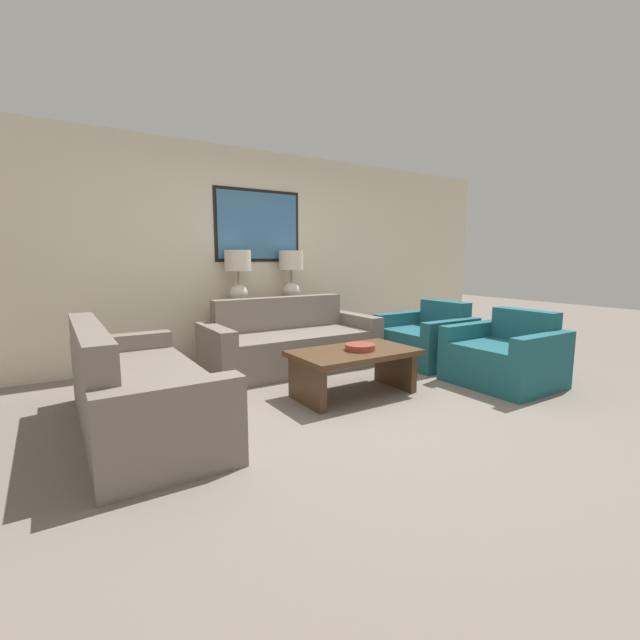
{
  "coord_description": "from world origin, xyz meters",
  "views": [
    {
      "loc": [
        -2.35,
        -2.89,
        1.29
      ],
      "look_at": [
        0.01,
        0.83,
        0.65
      ],
      "focal_mm": 24.0,
      "sensor_mm": 36.0,
      "label": 1
    }
  ],
  "objects_px": {
    "couch_by_back_wall": "(291,345)",
    "couch_by_side": "(137,392)",
    "coffee_table": "(354,362)",
    "decorative_bowl": "(360,347)",
    "table_lamp_right": "(291,270)",
    "console_table": "(267,330)",
    "table_lamp_left": "(238,271)",
    "armchair_near_camera": "(505,358)",
    "armchair_near_back_wall": "(426,341)"
  },
  "relations": [
    {
      "from": "console_table",
      "to": "decorative_bowl",
      "type": "xyz_separation_m",
      "value": [
        0.08,
        -1.88,
        0.1
      ]
    },
    {
      "from": "couch_by_side",
      "to": "decorative_bowl",
      "type": "height_order",
      "value": "couch_by_side"
    },
    {
      "from": "table_lamp_right",
      "to": "armchair_near_back_wall",
      "type": "height_order",
      "value": "table_lamp_right"
    },
    {
      "from": "couch_by_back_wall",
      "to": "couch_by_side",
      "type": "xyz_separation_m",
      "value": [
        -1.85,
        -0.95,
        0.0
      ]
    },
    {
      "from": "table_lamp_left",
      "to": "table_lamp_right",
      "type": "height_order",
      "value": "same"
    },
    {
      "from": "console_table",
      "to": "couch_by_side",
      "type": "relative_size",
      "value": 0.64
    },
    {
      "from": "table_lamp_right",
      "to": "armchair_near_camera",
      "type": "relative_size",
      "value": 0.69
    },
    {
      "from": "armchair_near_camera",
      "to": "table_lamp_right",
      "type": "bearing_deg",
      "value": 116.29
    },
    {
      "from": "console_table",
      "to": "coffee_table",
      "type": "height_order",
      "value": "console_table"
    },
    {
      "from": "armchair_near_back_wall",
      "to": "decorative_bowl",
      "type": "bearing_deg",
      "value": -158.98
    },
    {
      "from": "coffee_table",
      "to": "armchair_near_camera",
      "type": "bearing_deg",
      "value": -19.54
    },
    {
      "from": "table_lamp_left",
      "to": "couch_by_back_wall",
      "type": "xyz_separation_m",
      "value": [
        0.37,
        -0.67,
        -0.84
      ]
    },
    {
      "from": "coffee_table",
      "to": "armchair_near_back_wall",
      "type": "xyz_separation_m",
      "value": [
        1.53,
        0.54,
        -0.04
      ]
    },
    {
      "from": "couch_by_back_wall",
      "to": "coffee_table",
      "type": "xyz_separation_m",
      "value": [
        0.02,
        -1.18,
        0.03
      ]
    },
    {
      "from": "table_lamp_left",
      "to": "armchair_near_camera",
      "type": "height_order",
      "value": "table_lamp_left"
    },
    {
      "from": "couch_by_side",
      "to": "coffee_table",
      "type": "bearing_deg",
      "value": -6.94
    },
    {
      "from": "table_lamp_left",
      "to": "armchair_near_camera",
      "type": "xyz_separation_m",
      "value": [
        1.93,
        -2.4,
        -0.86
      ]
    },
    {
      "from": "table_lamp_right",
      "to": "couch_by_back_wall",
      "type": "distance_m",
      "value": 1.14
    },
    {
      "from": "couch_by_back_wall",
      "to": "coffee_table",
      "type": "bearing_deg",
      "value": -88.79
    },
    {
      "from": "couch_by_side",
      "to": "coffee_table",
      "type": "distance_m",
      "value": 1.89
    },
    {
      "from": "table_lamp_left",
      "to": "armchair_near_back_wall",
      "type": "height_order",
      "value": "table_lamp_left"
    },
    {
      "from": "table_lamp_left",
      "to": "couch_by_back_wall",
      "type": "distance_m",
      "value": 1.14
    },
    {
      "from": "couch_by_back_wall",
      "to": "armchair_near_camera",
      "type": "relative_size",
      "value": 2.11
    },
    {
      "from": "table_lamp_right",
      "to": "decorative_bowl",
      "type": "distance_m",
      "value": 2.02
    },
    {
      "from": "couch_by_side",
      "to": "armchair_near_back_wall",
      "type": "distance_m",
      "value": 3.42
    },
    {
      "from": "couch_by_side",
      "to": "armchair_near_back_wall",
      "type": "relative_size",
      "value": 2.11
    },
    {
      "from": "console_table",
      "to": "armchair_near_camera",
      "type": "height_order",
      "value": "armchair_near_camera"
    },
    {
      "from": "table_lamp_left",
      "to": "armchair_near_camera",
      "type": "bearing_deg",
      "value": -51.21
    },
    {
      "from": "console_table",
      "to": "table_lamp_right",
      "type": "relative_size",
      "value": 1.95
    },
    {
      "from": "console_table",
      "to": "decorative_bowl",
      "type": "bearing_deg",
      "value": -87.64
    },
    {
      "from": "decorative_bowl",
      "to": "armchair_near_back_wall",
      "type": "distance_m",
      "value": 1.59
    },
    {
      "from": "armchair_near_back_wall",
      "to": "armchair_near_camera",
      "type": "height_order",
      "value": "same"
    },
    {
      "from": "couch_by_back_wall",
      "to": "armchair_near_camera",
      "type": "bearing_deg",
      "value": -47.96
    },
    {
      "from": "console_table",
      "to": "couch_by_side",
      "type": "bearing_deg",
      "value": -138.66
    },
    {
      "from": "couch_by_back_wall",
      "to": "console_table",
      "type": "bearing_deg",
      "value": 90.0
    },
    {
      "from": "decorative_bowl",
      "to": "couch_by_side",
      "type": "bearing_deg",
      "value": 172.52
    },
    {
      "from": "couch_by_side",
      "to": "coffee_table",
      "type": "relative_size",
      "value": 1.73
    },
    {
      "from": "couch_by_back_wall",
      "to": "couch_by_side",
      "type": "distance_m",
      "value": 2.08
    },
    {
      "from": "coffee_table",
      "to": "armchair_near_back_wall",
      "type": "height_order",
      "value": "armchair_near_back_wall"
    },
    {
      "from": "couch_by_side",
      "to": "armchair_near_back_wall",
      "type": "bearing_deg",
      "value": 5.29
    },
    {
      "from": "table_lamp_right",
      "to": "armchair_near_back_wall",
      "type": "xyz_separation_m",
      "value": [
        1.18,
        -1.31,
        -0.86
      ]
    },
    {
      "from": "console_table",
      "to": "couch_by_back_wall",
      "type": "distance_m",
      "value": 0.68
    },
    {
      "from": "coffee_table",
      "to": "decorative_bowl",
      "type": "bearing_deg",
      "value": -25.3
    },
    {
      "from": "couch_by_side",
      "to": "armchair_near_back_wall",
      "type": "xyz_separation_m",
      "value": [
        3.4,
        0.32,
        -0.01
      ]
    },
    {
      "from": "console_table",
      "to": "coffee_table",
      "type": "relative_size",
      "value": 1.11
    },
    {
      "from": "couch_by_back_wall",
      "to": "table_lamp_right",
      "type": "bearing_deg",
      "value": 61.08
    },
    {
      "from": "console_table",
      "to": "table_lamp_left",
      "type": "bearing_deg",
      "value": 180.0
    },
    {
      "from": "console_table",
      "to": "armchair_near_back_wall",
      "type": "distance_m",
      "value": 2.04
    },
    {
      "from": "couch_by_back_wall",
      "to": "decorative_bowl",
      "type": "xyz_separation_m",
      "value": [
        0.08,
        -1.21,
        0.18
      ]
    },
    {
      "from": "armchair_near_back_wall",
      "to": "armchair_near_camera",
      "type": "bearing_deg",
      "value": -90.0
    }
  ]
}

